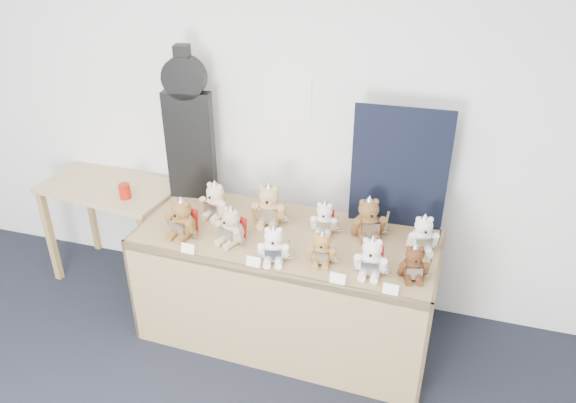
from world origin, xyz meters
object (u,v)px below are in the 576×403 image
(teddy_front_centre, at_px, (274,246))
(teddy_back_right, at_px, (368,220))
(teddy_front_left, at_px, (231,227))
(teddy_front_far_right, at_px, (371,258))
(teddy_front_end, at_px, (414,264))
(teddy_back_left, at_px, (215,201))
(teddy_front_far_left, at_px, (182,219))
(teddy_back_centre_left, at_px, (269,206))
(guitar_case, at_px, (189,127))
(display_table, at_px, (283,264))
(teddy_back_centre_right, at_px, (324,219))
(side_table, at_px, (111,200))
(red_cup, at_px, (125,191))
(teddy_back_end, at_px, (423,235))
(teddy_front_right, at_px, (322,249))

(teddy_front_centre, height_order, teddy_back_right, teddy_back_right)
(teddy_front_left, relative_size, teddy_front_far_right, 1.02)
(teddy_front_end, bearing_deg, teddy_back_left, 152.26)
(teddy_front_far_left, distance_m, teddy_front_end, 1.47)
(teddy_front_far_left, bearing_deg, teddy_back_centre_left, 44.44)
(guitar_case, bearing_deg, teddy_front_end, -27.34)
(display_table, relative_size, teddy_front_centre, 7.60)
(teddy_front_far_left, bearing_deg, teddy_back_centre_right, 30.99)
(side_table, bearing_deg, teddy_front_end, -5.24)
(teddy_back_centre_right, bearing_deg, teddy_front_left, -158.09)
(red_cup, relative_size, teddy_back_centre_left, 0.34)
(teddy_front_far_right, distance_m, teddy_back_centre_right, 0.52)
(red_cup, relative_size, teddy_front_far_right, 0.40)
(teddy_front_left, height_order, teddy_front_centre, teddy_front_left)
(teddy_front_end, distance_m, teddy_back_end, 0.32)
(teddy_front_end, bearing_deg, teddy_back_centre_left, 146.42)
(side_table, height_order, teddy_back_left, teddy_back_left)
(red_cup, height_order, teddy_front_centre, teddy_front_centre)
(teddy_back_centre_right, bearing_deg, teddy_back_right, 0.58)
(side_table, relative_size, teddy_front_end, 4.41)
(display_table, xyz_separation_m, red_cup, (-1.25, 0.20, 0.25))
(teddy_front_centre, distance_m, teddy_back_end, 0.93)
(display_table, relative_size, teddy_back_right, 6.47)
(display_table, distance_m, teddy_back_left, 0.64)
(guitar_case, distance_m, teddy_back_centre_left, 0.80)
(teddy_front_far_left, bearing_deg, display_table, 21.45)
(guitar_case, bearing_deg, teddy_front_left, -53.94)
(teddy_front_left, xyz_separation_m, teddy_back_left, (-0.23, 0.27, 0.00))
(teddy_front_left, distance_m, teddy_front_centre, 0.34)
(teddy_back_right, bearing_deg, teddy_front_centre, -162.69)
(guitar_case, height_order, teddy_front_left, guitar_case)
(teddy_front_far_left, distance_m, teddy_front_centre, 0.66)
(teddy_front_centre, bearing_deg, guitar_case, 128.76)
(teddy_front_right, xyz_separation_m, teddy_back_left, (-0.83, 0.33, 0.02))
(teddy_front_far_right, bearing_deg, display_table, 162.76)
(teddy_back_end, bearing_deg, teddy_back_centre_left, 162.71)
(side_table, xyz_separation_m, teddy_back_left, (0.94, -0.16, 0.22))
(red_cup, distance_m, teddy_back_end, 2.11)
(display_table, xyz_separation_m, teddy_back_left, (-0.54, 0.18, 0.29))
(teddy_front_far_left, bearing_deg, red_cup, 165.14)
(teddy_back_centre_left, bearing_deg, teddy_back_left, 174.87)
(guitar_case, relative_size, teddy_back_left, 3.89)
(teddy_front_right, distance_m, teddy_back_centre_right, 0.35)
(display_table, distance_m, teddy_front_far_left, 0.71)
(side_table, height_order, teddy_back_centre_right, teddy_back_centre_right)
(teddy_back_end, bearing_deg, guitar_case, 156.09)
(teddy_back_left, bearing_deg, teddy_front_right, -12.37)
(teddy_back_left, xyz_separation_m, teddy_back_centre_right, (0.76, 0.01, -0.02))
(teddy_back_left, bearing_deg, display_table, -9.41)
(guitar_case, height_order, teddy_back_centre_right, guitar_case)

